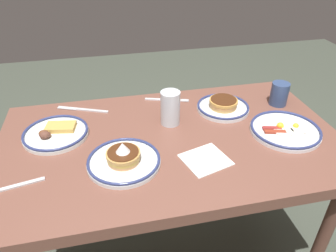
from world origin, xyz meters
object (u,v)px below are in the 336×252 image
(paper_napkin, at_px, (206,160))
(butter_knife, at_px, (83,109))
(plate_center_pancakes, at_px, (124,159))
(fork_near, at_px, (12,187))
(fork_far, at_px, (167,100))
(plate_far_companion, at_px, (56,133))
(drinking_glass, at_px, (170,109))
(plate_near_main, at_px, (223,106))
(plate_far_side, at_px, (285,130))
(coffee_mug, at_px, (280,93))

(paper_napkin, height_order, butter_knife, butter_knife)
(plate_center_pancakes, relative_size, paper_napkin, 1.69)
(fork_near, distance_m, fork_far, 0.75)
(plate_far_companion, height_order, drinking_glass, drinking_glass)
(plate_near_main, height_order, paper_napkin, plate_near_main)
(fork_far, xyz_separation_m, butter_knife, (0.39, 0.01, -0.00))
(plate_far_companion, relative_size, butter_knife, 1.12)
(plate_far_companion, xyz_separation_m, drinking_glass, (-0.46, 0.00, 0.05))
(plate_far_side, xyz_separation_m, butter_knife, (0.78, -0.35, -0.01))
(drinking_glass, bearing_deg, butter_knife, -27.41)
(plate_center_pancakes, xyz_separation_m, plate_far_side, (-0.64, -0.06, -0.01))
(plate_far_side, relative_size, fork_near, 1.41)
(plate_far_side, xyz_separation_m, fork_far, (0.40, -0.36, -0.01))
(plate_far_companion, distance_m, plate_far_side, 0.90)
(paper_napkin, relative_size, butter_knife, 0.67)
(coffee_mug, xyz_separation_m, drinking_glass, (0.52, 0.05, 0.01))
(fork_far, bearing_deg, plate_far_companion, 21.30)
(plate_near_main, height_order, plate_center_pancakes, plate_center_pancakes)
(coffee_mug, bearing_deg, butter_knife, -8.63)
(plate_near_main, height_order, fork_far, plate_near_main)
(fork_near, relative_size, fork_far, 0.97)
(coffee_mug, height_order, fork_near, coffee_mug)
(plate_center_pancakes, bearing_deg, fork_near, 6.52)
(drinking_glass, bearing_deg, fork_near, 24.87)
(plate_far_side, xyz_separation_m, drinking_glass, (0.43, -0.17, 0.05))
(plate_near_main, height_order, butter_knife, plate_near_main)
(plate_center_pancakes, xyz_separation_m, plate_far_companion, (0.24, -0.23, -0.01))
(plate_center_pancakes, height_order, drinking_glass, drinking_glass)
(paper_napkin, relative_size, fork_far, 0.75)
(plate_center_pancakes, distance_m, drinking_glass, 0.31)
(plate_center_pancakes, height_order, coffee_mug, coffee_mug)
(plate_far_companion, xyz_separation_m, coffee_mug, (-0.97, -0.05, 0.04))
(plate_near_main, relative_size, plate_far_side, 0.84)
(plate_far_side, relative_size, paper_napkin, 1.82)
(plate_near_main, relative_size, paper_napkin, 1.53)
(drinking_glass, height_order, fork_far, drinking_glass)
(drinking_glass, bearing_deg, plate_center_pancakes, 46.26)
(plate_far_companion, xyz_separation_m, fork_far, (-0.48, -0.19, -0.01))
(plate_near_main, distance_m, plate_far_companion, 0.71)
(coffee_mug, xyz_separation_m, fork_far, (0.49, -0.14, -0.05))
(plate_center_pancakes, bearing_deg, coffee_mug, -159.32)
(plate_near_main, relative_size, coffee_mug, 2.10)
(plate_center_pancakes, height_order, fork_near, plate_center_pancakes)
(coffee_mug, bearing_deg, plate_far_side, 67.88)
(plate_near_main, distance_m, plate_center_pancakes, 0.54)
(drinking_glass, relative_size, fork_near, 0.73)
(plate_center_pancakes, height_order, plate_far_side, plate_center_pancakes)
(paper_napkin, distance_m, fork_near, 0.64)
(coffee_mug, height_order, drinking_glass, drinking_glass)
(plate_center_pancakes, relative_size, fork_far, 1.26)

